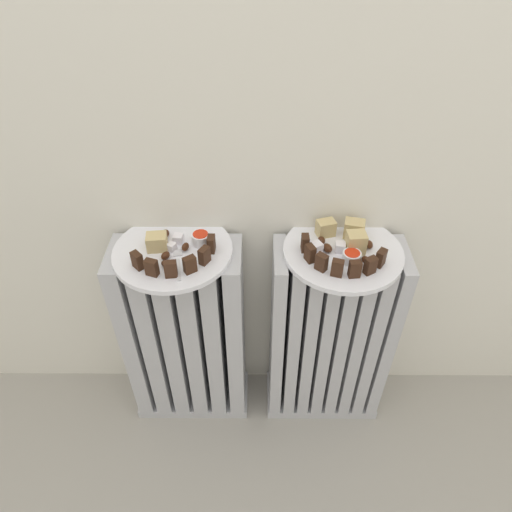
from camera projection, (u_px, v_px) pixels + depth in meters
name	position (u px, v px, depth m)	size (l,w,h in m)	color
ground_plane	(255.00, 490.00, 1.22)	(6.00, 6.00, 0.00)	gray
radiator_left	(185.00, 337.00, 1.24)	(0.32, 0.15, 0.59)	#B2B2B7
radiator_right	(327.00, 338.00, 1.24)	(0.32, 0.15, 0.59)	#B2B2B7
plate_left	(171.00, 251.00, 1.04)	(0.27, 0.27, 0.01)	white
plate_right	(341.00, 252.00, 1.04)	(0.27, 0.27, 0.01)	white
dark_cake_slice_left_0	(135.00, 260.00, 0.98)	(0.03, 0.02, 0.04)	#382114
dark_cake_slice_left_1	(150.00, 268.00, 0.96)	(0.03, 0.02, 0.04)	#382114
dark_cake_slice_left_2	(169.00, 269.00, 0.96)	(0.03, 0.02, 0.04)	#382114
dark_cake_slice_left_3	(188.00, 265.00, 0.97)	(0.03, 0.02, 0.04)	#382114
dark_cake_slice_left_4	(202.00, 255.00, 0.99)	(0.03, 0.02, 0.04)	#382114
dark_cake_slice_left_5	(209.00, 244.00, 1.02)	(0.03, 0.02, 0.04)	#382114
marble_cake_slice_left_0	(155.00, 242.00, 1.03)	(0.04, 0.04, 0.04)	tan
turkish_delight_left_0	(170.00, 247.00, 1.03)	(0.02, 0.02, 0.02)	white
turkish_delight_left_1	(177.00, 239.00, 1.05)	(0.02, 0.02, 0.02)	white
medjool_date_left_0	(163.00, 234.00, 1.07)	(0.03, 0.02, 0.02)	#3D1E0F
medjool_date_left_1	(164.00, 264.00, 0.99)	(0.02, 0.02, 0.01)	#3D1E0F
medjool_date_left_2	(164.00, 256.00, 1.01)	(0.02, 0.02, 0.02)	#3D1E0F
medjool_date_left_3	(183.00, 247.00, 1.03)	(0.02, 0.01, 0.02)	#3D1E0F
jam_bowl_left	(199.00, 238.00, 1.05)	(0.04, 0.04, 0.03)	white
dark_cake_slice_right_0	(303.00, 243.00, 1.03)	(0.02, 0.02, 0.04)	#382114
dark_cake_slice_right_1	(308.00, 253.00, 1.00)	(0.02, 0.02, 0.04)	#382114
dark_cake_slice_right_2	(319.00, 262.00, 0.98)	(0.02, 0.02, 0.04)	#382114
dark_cake_slice_right_3	(335.00, 268.00, 0.96)	(0.02, 0.02, 0.04)	#382114
dark_cake_slice_right_4	(353.00, 269.00, 0.96)	(0.02, 0.02, 0.04)	#382114
dark_cake_slice_right_5	(368.00, 266.00, 0.97)	(0.02, 0.02, 0.04)	#382114
dark_cake_slice_right_6	(379.00, 258.00, 0.99)	(0.02, 0.02, 0.04)	#382114
marble_cake_slice_right_0	(354.00, 242.00, 1.02)	(0.04, 0.04, 0.05)	tan
marble_cake_slice_right_1	(324.00, 228.00, 1.07)	(0.04, 0.03, 0.04)	tan
marble_cake_slice_right_2	(352.00, 229.00, 1.06)	(0.05, 0.03, 0.04)	tan
turkish_delight_right_0	(338.00, 247.00, 1.03)	(0.02, 0.02, 0.02)	white
turkish_delight_right_1	(314.00, 247.00, 1.03)	(0.02, 0.02, 0.02)	white
medjool_date_right_0	(326.00, 248.00, 1.03)	(0.03, 0.02, 0.02)	#3D1E0F
medjool_date_right_1	(319.00, 241.00, 1.05)	(0.02, 0.02, 0.02)	#3D1E0F
medjool_date_right_2	(364.00, 260.00, 1.00)	(0.02, 0.02, 0.01)	#3D1E0F
medjool_date_right_3	(367.00, 244.00, 1.04)	(0.02, 0.02, 0.02)	#3D1E0F
jam_bowl_right	(350.00, 256.00, 1.00)	(0.04, 0.04, 0.02)	white
fork	(176.00, 262.00, 1.00)	(0.03, 0.10, 0.00)	silver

